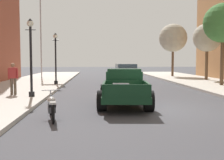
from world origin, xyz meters
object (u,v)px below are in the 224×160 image
(hotrod_truck_dark_green, at_px, (124,88))
(street_tree_second, at_px, (223,23))
(street_tree_third, at_px, (207,38))
(street_lamp_near, at_px, (31,51))
(street_tree_farthest, at_px, (173,38))
(car_background_grey, at_px, (126,75))
(street_lamp_far, at_px, (56,54))
(flagpole, at_px, (43,22))
(motorcycle_parked, at_px, (52,106))
(pedestrian_sidewalk_left, at_px, (13,77))

(hotrod_truck_dark_green, distance_m, street_tree_second, 11.61)
(hotrod_truck_dark_green, height_order, street_tree_third, street_tree_third)
(street_lamp_near, distance_m, street_tree_farthest, 20.93)
(car_background_grey, height_order, street_tree_third, street_tree_third)
(street_lamp_far, bearing_deg, street_tree_second, -7.23)
(car_background_grey, distance_m, flagpole, 10.81)
(motorcycle_parked, xyz_separation_m, street_lamp_near, (-1.73, 4.78, 1.94))
(street_tree_second, distance_m, street_tree_third, 5.45)
(street_lamp_near, bearing_deg, hotrod_truck_dark_green, -23.12)
(motorcycle_parked, relative_size, pedestrian_sidewalk_left, 1.27)
(street_tree_third, bearing_deg, street_lamp_near, -140.43)
(street_tree_third, bearing_deg, motorcycle_parked, -126.29)
(pedestrian_sidewalk_left, relative_size, flagpole, 0.18)
(hotrod_truck_dark_green, height_order, motorcycle_parked, hotrod_truck_dark_green)
(flagpole, height_order, street_tree_farthest, flagpole)
(hotrod_truck_dark_green, bearing_deg, motorcycle_parked, -132.96)
(pedestrian_sidewalk_left, relative_size, street_tree_farthest, 0.28)
(motorcycle_parked, distance_m, street_lamp_near, 5.45)
(street_lamp_near, bearing_deg, street_tree_third, 39.57)
(street_lamp_near, distance_m, street_lamp_far, 7.25)
(motorcycle_parked, distance_m, flagpole, 20.28)
(street_lamp_far, xyz_separation_m, flagpole, (-2.22, 7.17, 3.39))
(street_lamp_far, height_order, street_tree_second, street_tree_second)
(pedestrian_sidewalk_left, distance_m, street_lamp_far, 6.67)
(hotrod_truck_dark_green, distance_m, car_background_grey, 10.61)
(car_background_grey, bearing_deg, flagpole, 143.08)
(street_lamp_far, relative_size, flagpole, 0.42)
(street_lamp_near, height_order, street_tree_third, street_tree_third)
(car_background_grey, distance_m, street_tree_second, 8.26)
(pedestrian_sidewalk_left, relative_size, street_tree_third, 0.32)
(pedestrian_sidewalk_left, bearing_deg, car_background_grey, 49.17)
(flagpole, bearing_deg, street_lamp_near, -81.95)
(street_tree_second, bearing_deg, pedestrian_sidewalk_left, -160.11)
(pedestrian_sidewalk_left, xyz_separation_m, flagpole, (-0.91, 13.58, 4.68))
(street_tree_second, bearing_deg, street_tree_farthest, 92.24)
(street_tree_second, height_order, street_tree_farthest, street_tree_second)
(car_background_grey, distance_m, street_lamp_far, 5.85)
(hotrod_truck_dark_green, relative_size, street_tree_farthest, 0.85)
(motorcycle_parked, xyz_separation_m, street_tree_third, (11.61, 15.81, 3.54))
(pedestrian_sidewalk_left, xyz_separation_m, street_tree_second, (13.46, 4.87, 3.51))
(car_background_grey, bearing_deg, street_lamp_near, -123.02)
(car_background_grey, xyz_separation_m, street_tree_third, (7.72, 2.37, 3.22))
(street_tree_third, bearing_deg, street_tree_farthest, 103.52)
(flagpole, bearing_deg, motorcycle_parked, -78.88)
(hotrod_truck_dark_green, distance_m, flagpole, 18.24)
(motorcycle_parked, height_order, street_tree_third, street_tree_third)
(hotrod_truck_dark_green, distance_m, street_tree_farthest, 20.74)
(hotrod_truck_dark_green, height_order, street_tree_farthest, street_tree_farthest)
(street_lamp_far, bearing_deg, motorcycle_parked, -82.64)
(car_background_grey, relative_size, street_tree_farthest, 0.74)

